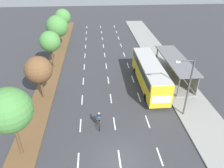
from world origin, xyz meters
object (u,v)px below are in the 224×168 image
object	(u,v)px
median_tree_fourth	(57,26)
cyclist	(99,120)
median_tree_nearest	(9,110)
median_tree_third	(50,42)
bus_shelter	(177,67)
median_tree_fifth	(63,17)
median_tree_second	(38,70)
bus	(150,72)
streetlight	(188,84)

from	to	relation	value
median_tree_fourth	cyclist	bearing A→B (deg)	-73.44
median_tree_nearest	median_tree_third	distance (m)	17.30
median_tree_nearest	median_tree_third	xyz separation A→B (m)	(0.14, 17.29, -0.54)
median_tree_fourth	bus_shelter	bearing A→B (deg)	-37.55
median_tree_fifth	bus_shelter	bearing A→B (deg)	-51.31
median_tree_second	median_tree_fourth	distance (m)	17.30
median_tree_nearest	bus	bearing A→B (deg)	37.30
bus_shelter	median_tree_third	world-z (taller)	median_tree_third
bus	streetlight	distance (m)	7.01
cyclist	streetlight	xyz separation A→B (m)	(8.99, 1.08, 3.10)
median_tree_fourth	streetlight	xyz separation A→B (m)	(15.84, -21.95, -0.23)
median_tree_second	cyclist	bearing A→B (deg)	-40.88
median_tree_fifth	streetlight	size ratio (longest dim) A/B	0.84
median_tree_second	median_tree_fourth	xyz separation A→B (m)	(-0.23, 17.29, 0.27)
cyclist	median_tree_fourth	bearing A→B (deg)	106.56
cyclist	median_tree_third	distance (m)	16.23
median_tree_nearest	cyclist	bearing A→B (deg)	23.11
bus	median_tree_fifth	world-z (taller)	median_tree_fifth
median_tree_nearest	median_tree_fourth	world-z (taller)	median_tree_nearest
median_tree_third	bus_shelter	bearing A→B (deg)	-16.13
bus_shelter	median_tree_fifth	xyz separation A→B (m)	(-17.98, 22.44, 1.93)
median_tree_third	median_tree_fourth	distance (m)	8.65
median_tree_fifth	streetlight	bearing A→B (deg)	-62.59
bus_shelter	median_tree_fourth	bearing A→B (deg)	142.45
bus	streetlight	world-z (taller)	streetlight
bus	median_tree_nearest	xyz separation A→B (m)	(-13.66, -10.41, 2.68)
median_tree_third	median_tree_fourth	size ratio (longest dim) A/B	0.94
median_tree_fourth	median_tree_fifth	distance (m)	8.65
bus_shelter	median_tree_fourth	size ratio (longest dim) A/B	1.75
bus_shelter	median_tree_fifth	world-z (taller)	median_tree_fifth
median_tree_second	median_tree_fourth	size ratio (longest dim) A/B	0.89
bus_shelter	median_tree_third	size ratio (longest dim) A/B	1.86
bus_shelter	median_tree_fourth	world-z (taller)	median_tree_fourth
cyclist	streetlight	distance (m)	9.57
cyclist	streetlight	bearing A→B (deg)	6.82
median_tree_second	streetlight	world-z (taller)	streetlight
median_tree_second	bus_shelter	bearing A→B (deg)	11.17
cyclist	median_tree_third	bearing A→B (deg)	115.00
median_tree_second	median_tree_fifth	world-z (taller)	median_tree_fifth
bus_shelter	median_tree_second	distance (m)	18.17
median_tree_fifth	median_tree_fourth	bearing A→B (deg)	-89.78
streetlight	bus_shelter	bearing A→B (deg)	75.49
bus_shelter	median_tree_fourth	distance (m)	22.75
streetlight	median_tree_nearest	bearing A→B (deg)	-165.84
bus	cyclist	world-z (taller)	bus
median_tree_nearest	median_tree_third	bearing A→B (deg)	89.54
median_tree_third	median_tree_second	bearing A→B (deg)	-89.42
cyclist	median_tree_fifth	xyz separation A→B (m)	(-6.88, 31.67, 3.01)
bus_shelter	streetlight	xyz separation A→B (m)	(-2.11, -8.15, 2.02)
bus_shelter	cyclist	bearing A→B (deg)	-140.27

